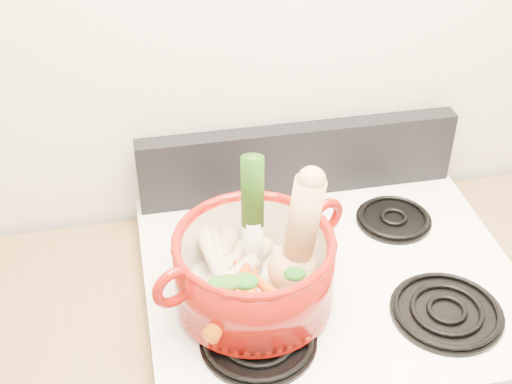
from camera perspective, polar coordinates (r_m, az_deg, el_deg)
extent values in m
cube|color=silver|center=(1.61, 3.29, 11.28)|extent=(3.50, 0.02, 2.60)
cube|color=white|center=(1.53, 6.00, -6.84)|extent=(0.78, 0.67, 0.03)
cube|color=black|center=(1.69, 3.40, 2.58)|extent=(0.76, 0.05, 0.18)
cylinder|color=black|center=(1.37, 0.18, -11.70)|extent=(0.22, 0.22, 0.02)
cylinder|color=black|center=(1.47, 15.01, -9.15)|extent=(0.22, 0.22, 0.02)
cylinder|color=black|center=(1.59, -1.97, -3.76)|extent=(0.17, 0.17, 0.02)
cylinder|color=black|center=(1.67, 10.96, -2.05)|extent=(0.17, 0.17, 0.02)
cylinder|color=maroon|center=(1.38, -0.16, -6.28)|extent=(0.41, 0.41, 0.15)
torus|color=maroon|center=(1.28, -6.61, -7.58)|extent=(0.09, 0.05, 0.09)
torus|color=maroon|center=(1.43, 5.55, -2.00)|extent=(0.09, 0.05, 0.09)
cylinder|color=beige|center=(1.36, -0.25, -1.90)|extent=(0.05, 0.06, 0.28)
ellipsoid|color=tan|center=(1.47, -0.33, -4.59)|extent=(0.08, 0.06, 0.04)
cone|color=beige|center=(1.41, -3.28, -6.66)|extent=(0.13, 0.22, 0.06)
cone|color=beige|center=(1.40, -3.01, -6.56)|extent=(0.17, 0.15, 0.06)
cone|color=beige|center=(1.41, -2.71, -5.95)|extent=(0.06, 0.18, 0.05)
cone|color=beige|center=(1.37, -2.71, -7.38)|extent=(0.17, 0.13, 0.05)
cone|color=beige|center=(1.40, -3.37, -5.58)|extent=(0.07, 0.22, 0.06)
cone|color=#B83709|center=(1.38, -1.56, -7.73)|extent=(0.04, 0.17, 0.05)
cone|color=#C55809|center=(1.34, -2.04, -9.21)|extent=(0.13, 0.15, 0.05)
cone|color=#BD4009|center=(1.37, 0.54, -7.57)|extent=(0.11, 0.16, 0.05)
cone|color=#C25209|center=(1.36, -0.35, -7.74)|extent=(0.08, 0.15, 0.04)
cone|color=#C34B09|center=(1.36, -1.13, -7.07)|extent=(0.11, 0.18, 0.05)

